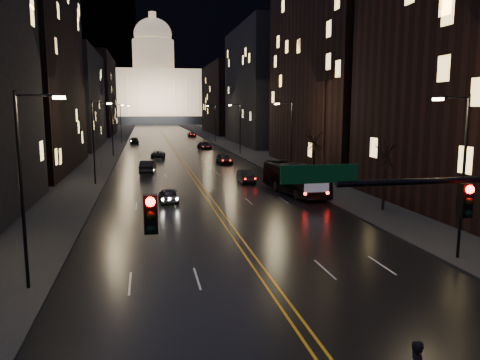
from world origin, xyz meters
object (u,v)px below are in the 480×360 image
bus (295,179)px  oncoming_car_b (148,167)px  oncoming_car_a (168,195)px  receding_car_a (246,176)px

bus → oncoming_car_b: (-13.88, 17.51, -0.64)m
bus → oncoming_car_b: 22.36m
oncoming_car_a → oncoming_car_b: bearing=-88.5°
oncoming_car_b → receding_car_a: (10.70, -9.99, -0.12)m
oncoming_car_a → receding_car_a: receding_car_a is taller
oncoming_car_b → receding_car_a: size_ratio=1.17×
bus → receding_car_a: size_ratio=2.44×
bus → oncoming_car_a: bus is taller
bus → oncoming_car_b: bus is taller
oncoming_car_a → oncoming_car_b: size_ratio=0.78×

